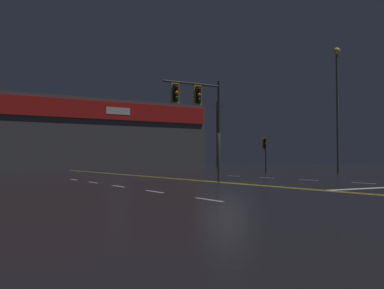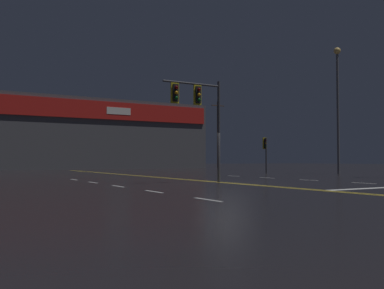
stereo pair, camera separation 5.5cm
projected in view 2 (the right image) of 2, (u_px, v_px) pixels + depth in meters
The scene contains 7 objects.
ground_plane at pixel (226, 183), 21.07m from camera, with size 200.00×200.00×0.00m, color black.
road_markings at pixel (262, 183), 20.51m from camera, with size 16.65×60.00×0.01m.
traffic_signal_median at pixel (197, 104), 21.08m from camera, with size 3.23×0.36×5.13m.
traffic_signal_corner_northeast at pixel (265, 147), 37.09m from camera, with size 0.42×0.36×3.09m.
streetlight_far_left at pixel (338, 94), 34.81m from camera, with size 0.56×0.56×10.34m.
building_backdrop at pixel (52, 134), 55.35m from camera, with size 40.62×10.23×8.97m.
utility_pole_row at pixel (58, 126), 51.82m from camera, with size 47.81×0.26×10.27m.
Camera 2 is at (-12.05, -17.43, 1.11)m, focal length 40.00 mm.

